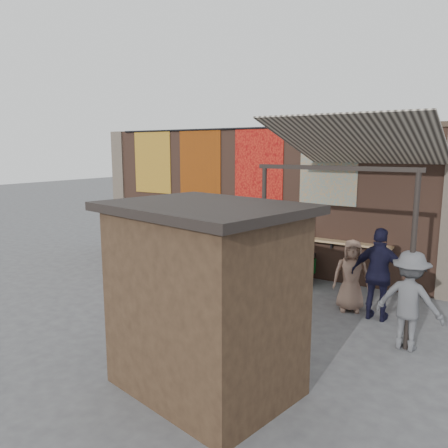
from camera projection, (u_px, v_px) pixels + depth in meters
name	position (u px, v px, depth m)	size (l,w,h in m)	color
ground	(198.00, 290.00, 10.67)	(70.00, 70.00, 0.00)	#474749
brick_wall	(252.00, 199.00, 12.57)	(10.00, 0.40, 4.00)	brown
pier_left	(123.00, 190.00, 15.35)	(0.50, 0.50, 4.00)	#4C4238
eating_counter	(246.00, 231.00, 12.42)	(8.00, 0.32, 0.05)	#9E7A51
shelf_box	(298.00, 232.00, 11.51)	(0.57, 0.31, 0.24)	white
tapestry_redgold	(152.00, 162.00, 14.14)	(1.50, 0.02, 2.00)	maroon
tapestry_sun	(200.00, 163.00, 13.13)	(1.50, 0.02, 2.00)	#C6520B
tapestry_orange	(258.00, 164.00, 12.06)	(1.50, 0.02, 2.00)	#B22616
tapestry_multi	(328.00, 166.00, 10.99)	(1.50, 0.02, 2.00)	teal
hang_rail	(249.00, 128.00, 12.04)	(0.06, 0.06, 9.50)	black
scooter_stool_0	(172.00, 248.00, 13.61)	(0.33, 0.74, 0.70)	#1B0D97
scooter_stool_1	(185.00, 251.00, 13.24)	(0.35, 0.78, 0.74)	navy
scooter_stool_2	(202.00, 253.00, 13.00)	(0.35, 0.78, 0.74)	#196545
scooter_stool_3	(216.00, 256.00, 12.65)	(0.33, 0.74, 0.71)	navy
scooter_stool_4	(233.00, 257.00, 12.40)	(0.37, 0.82, 0.78)	black
scooter_stool_5	(251.00, 260.00, 12.07)	(0.36, 0.80, 0.76)	#A30C1E
scooter_stool_6	(269.00, 263.00, 11.76)	(0.35, 0.78, 0.74)	#0D6127
scooter_stool_7	(287.00, 264.00, 11.49)	(0.39, 0.88, 0.83)	maroon
scooter_stool_8	(306.00, 269.00, 11.18)	(0.36, 0.80, 0.76)	#0F4F1B
diner_left	(170.00, 239.00, 12.77)	(0.60, 0.40, 1.65)	#8FA4D0
diner_right	(186.00, 233.00, 13.14)	(0.89, 0.69, 1.83)	#30252A
shopper_navy	(379.00, 275.00, 8.70)	(1.10, 0.46, 1.88)	black
shopper_grey	(409.00, 301.00, 7.43)	(1.12, 0.64, 1.73)	#4F4F53
shopper_tan	(351.00, 275.00, 9.23)	(0.75, 0.49, 1.54)	#94705E
market_stall	(205.00, 303.00, 6.13)	(2.37, 1.78, 2.57)	black
stall_roof	(204.00, 208.00, 5.90)	(2.66, 2.05, 0.12)	black
stall_sign	(248.00, 252.00, 6.68)	(1.20, 0.04, 0.50)	gold
stall_shelf	(247.00, 309.00, 6.84)	(1.97, 0.10, 0.06)	#473321
awning_canvas	(360.00, 142.00, 8.95)	(3.20, 3.40, 0.03)	beige
awning_ledger	(380.00, 126.00, 10.19)	(3.30, 0.08, 0.12)	#33261C
awning_header	(334.00, 168.00, 7.78)	(3.00, 0.08, 0.08)	black
awning_post_left	(263.00, 243.00, 8.79)	(0.09, 0.09, 3.10)	black
awning_post_right	(412.00, 262.00, 7.30)	(0.09, 0.09, 3.10)	black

